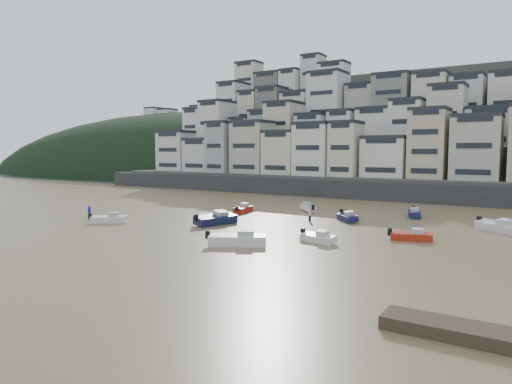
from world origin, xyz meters
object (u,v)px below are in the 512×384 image
Objects in this scene: boat_e at (347,216)px; person_blue at (89,211)px; boat_i at (414,212)px; boat_c at (216,218)px; boat_a at (237,237)px; boat_g at (498,225)px; boat_f at (243,208)px; person_pink at (310,215)px; boat_j at (109,218)px; boat_d at (411,235)px; boat_b at (318,237)px; boat_h at (308,207)px.

person_blue is at bearing -105.58° from boat_e.
boat_c is at bearing -60.02° from boat_i.
boat_g is (21.27, 22.49, -0.05)m from boat_a.
boat_c is at bearing 12.44° from person_blue.
person_pink reaches higher than boat_f.
boat_g is 3.39× the size of person_pink.
boat_g is 3.39× the size of person_blue.
person_pink is at bearing -95.56° from boat_e.
boat_i is 1.04× the size of boat_j.
boat_e is (-10.53, 8.91, 0.04)m from boat_d.
boat_b is 0.88× the size of boat_j.
boat_g reaches higher than boat_h.
boat_f is at bearing 24.54° from boat_j.
boat_b is 0.85× the size of boat_i.
boat_h reaches higher than boat_d.
boat_b is 2.52× the size of person_blue.
boat_e is 10.97m from boat_i.
boat_e is 17.89m from boat_g.
boat_b is 0.91× the size of boat_h.
boat_f is 34.47m from boat_g.
boat_g is 53.31m from person_blue.
boat_b is 0.69× the size of boat_c.
boat_h is 2.78× the size of person_blue.
boat_f is at bearing 146.10° from boat_d.
person_blue is (-35.16, -0.89, 0.27)m from boat_b.
boat_e is at bearing 123.22° from boat_d.
boat_e is 31.61m from boat_j.
boat_b is at bearing 1.45° from person_blue.
boat_e is at bearing -53.33° from boat_i.
boat_a is 24.32m from boat_f.
boat_b is at bearing -60.88° from person_pink.
boat_h is 0.93× the size of boat_i.
person_pink is (-4.09, -3.01, 0.20)m from boat_e.
person_blue reaches higher than boat_h.
boat_i reaches higher than boat_f.
person_pink reaches higher than boat_i.
boat_a is 1.26× the size of boat_j.
boat_f is 2.89× the size of person_pink.
person_blue and person_pink have the same top height.
boat_a is 1.06× the size of boat_g.
person_blue is at bearing -155.33° from person_pink.
boat_j is (-12.79, -6.30, -0.19)m from boat_c.
person_pink is at bearing -30.19° from boat_c.
boat_j is (-28.60, -2.93, 0.08)m from boat_b.
person_pink is at bearing 134.59° from boat_b.
boat_d is 0.94× the size of boat_e.
boat_g is 13.26m from boat_i.
person_blue is at bearing 118.12° from boat_c.
boat_b is at bearing -94.82° from boat_g.
boat_a is 22.65m from boat_j.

